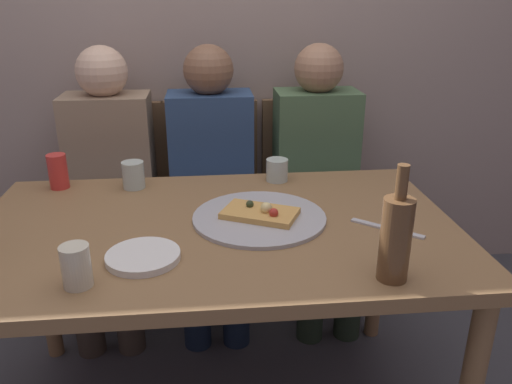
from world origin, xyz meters
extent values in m
cube|color=gray|center=(0.00, 1.04, 1.30)|extent=(6.00, 0.10, 2.60)
cube|color=olive|center=(0.00, 0.00, 0.70)|extent=(1.43, 0.87, 0.04)
cylinder|color=olive|center=(-0.66, 0.38, 0.34)|extent=(0.06, 0.06, 0.68)
cylinder|color=olive|center=(0.66, 0.38, 0.34)|extent=(0.06, 0.06, 0.68)
cylinder|color=#ADADB2|center=(0.13, 0.02, 0.73)|extent=(0.41, 0.41, 0.01)
cube|color=tan|center=(0.14, 0.02, 0.74)|extent=(0.25, 0.21, 0.02)
sphere|color=#EAD184|center=(0.15, 0.01, 0.76)|extent=(0.04, 0.04, 0.04)
sphere|color=#2D381E|center=(0.11, 0.06, 0.76)|extent=(0.02, 0.02, 0.02)
sphere|color=#B22D23|center=(0.17, -0.02, 0.76)|extent=(0.03, 0.03, 0.03)
cylinder|color=brown|center=(0.42, -0.35, 0.83)|extent=(0.07, 0.07, 0.21)
cylinder|color=brown|center=(0.42, -0.35, 0.97)|extent=(0.03, 0.03, 0.08)
cylinder|color=#B7C6BC|center=(0.23, 0.36, 0.76)|extent=(0.08, 0.08, 0.08)
cylinder|color=#B7C6BC|center=(-0.28, 0.34, 0.77)|extent=(0.08, 0.08, 0.10)
cylinder|color=beige|center=(-0.33, -0.31, 0.77)|extent=(0.07, 0.07, 0.10)
cylinder|color=red|center=(-0.54, 0.36, 0.78)|extent=(0.07, 0.07, 0.12)
cylinder|color=white|center=(-0.19, -0.20, 0.73)|extent=(0.19, 0.19, 0.02)
cube|color=#B7B7BC|center=(0.50, -0.08, 0.72)|extent=(0.18, 0.16, 0.01)
cube|color=brown|center=(-0.43, 0.76, 0.45)|extent=(0.44, 0.44, 0.05)
cube|color=brown|center=(-0.43, 0.96, 0.68)|extent=(0.44, 0.04, 0.45)
cylinder|color=brown|center=(-0.24, 0.57, 0.21)|extent=(0.04, 0.04, 0.42)
cylinder|color=brown|center=(-0.62, 0.57, 0.21)|extent=(0.04, 0.04, 0.42)
cylinder|color=brown|center=(-0.24, 0.95, 0.21)|extent=(0.04, 0.04, 0.42)
cylinder|color=brown|center=(-0.62, 0.95, 0.21)|extent=(0.04, 0.04, 0.42)
cube|color=brown|center=(0.00, 0.76, 0.45)|extent=(0.44, 0.44, 0.05)
cube|color=brown|center=(0.00, 0.96, 0.68)|extent=(0.44, 0.04, 0.45)
cylinder|color=brown|center=(0.19, 0.57, 0.21)|extent=(0.04, 0.04, 0.42)
cylinder|color=brown|center=(-0.19, 0.57, 0.21)|extent=(0.04, 0.04, 0.42)
cylinder|color=brown|center=(0.19, 0.95, 0.21)|extent=(0.04, 0.04, 0.42)
cylinder|color=brown|center=(-0.19, 0.95, 0.21)|extent=(0.04, 0.04, 0.42)
cube|color=brown|center=(0.47, 0.76, 0.45)|extent=(0.44, 0.44, 0.05)
cube|color=brown|center=(0.47, 0.96, 0.68)|extent=(0.44, 0.04, 0.45)
cylinder|color=brown|center=(0.66, 0.57, 0.21)|extent=(0.04, 0.04, 0.42)
cylinder|color=brown|center=(0.28, 0.57, 0.21)|extent=(0.04, 0.04, 0.42)
cylinder|color=brown|center=(0.66, 0.95, 0.21)|extent=(0.04, 0.04, 0.42)
cylinder|color=brown|center=(0.28, 0.95, 0.21)|extent=(0.04, 0.04, 0.42)
cube|color=#937A60|center=(-0.43, 0.78, 0.71)|extent=(0.36, 0.22, 0.52)
sphere|color=beige|center=(-0.43, 0.78, 1.06)|extent=(0.21, 0.21, 0.21)
cylinder|color=#3B3026|center=(-0.35, 0.58, 0.45)|extent=(0.12, 0.40, 0.12)
cylinder|color=#3B3026|center=(-0.51, 0.58, 0.45)|extent=(0.12, 0.40, 0.12)
cylinder|color=#3B3026|center=(-0.35, 0.38, 0.23)|extent=(0.11, 0.11, 0.45)
cylinder|color=#3B3026|center=(-0.51, 0.38, 0.23)|extent=(0.11, 0.11, 0.45)
cube|color=navy|center=(0.00, 0.78, 0.71)|extent=(0.36, 0.22, 0.52)
sphere|color=brown|center=(0.00, 0.78, 1.06)|extent=(0.21, 0.21, 0.21)
cylinder|color=black|center=(0.08, 0.58, 0.45)|extent=(0.12, 0.40, 0.12)
cylinder|color=black|center=(-0.08, 0.58, 0.45)|extent=(0.12, 0.40, 0.12)
cylinder|color=black|center=(0.08, 0.38, 0.23)|extent=(0.11, 0.11, 0.45)
cylinder|color=black|center=(-0.08, 0.38, 0.23)|extent=(0.11, 0.11, 0.45)
cube|color=#4C6B47|center=(0.47, 0.78, 0.71)|extent=(0.36, 0.22, 0.52)
sphere|color=#A87A5B|center=(0.47, 0.78, 1.06)|extent=(0.21, 0.21, 0.21)
cylinder|color=black|center=(0.55, 0.58, 0.45)|extent=(0.12, 0.40, 0.12)
cylinder|color=black|center=(0.39, 0.58, 0.45)|extent=(0.12, 0.40, 0.12)
cylinder|color=black|center=(0.55, 0.38, 0.23)|extent=(0.11, 0.11, 0.45)
cylinder|color=black|center=(0.39, 0.38, 0.23)|extent=(0.11, 0.11, 0.45)
camera|label=1|loc=(-0.02, -1.37, 1.37)|focal=35.60mm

